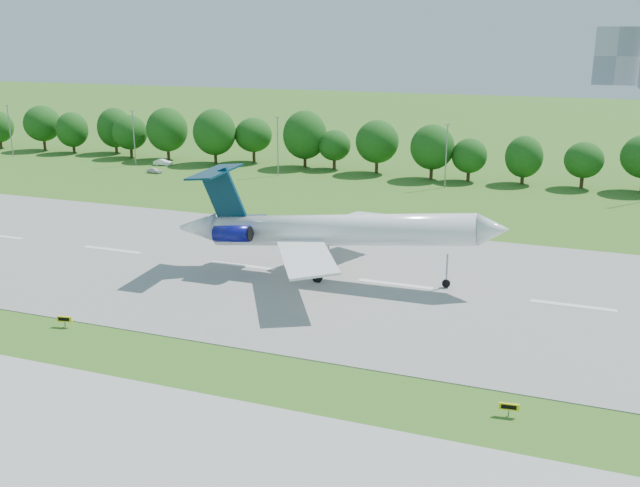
{
  "coord_description": "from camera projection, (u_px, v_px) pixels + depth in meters",
  "views": [
    {
      "loc": [
        39.32,
        -52.73,
        28.71
      ],
      "look_at": [
        13.08,
        18.0,
        6.34
      ],
      "focal_mm": 40.0,
      "sensor_mm": 36.0,
      "label": 1
    }
  ],
  "objects": [
    {
      "name": "tree_line",
      "position": [
        384.0,
        144.0,
        149.61
      ],
      "size": [
        288.4,
        8.4,
        10.4
      ],
      "color": "#382314",
      "rests_on": "ground"
    },
    {
      "name": "ground",
      "position": [
        128.0,
        343.0,
        68.67
      ],
      "size": [
        600.0,
        600.0,
        0.0
      ],
      "primitive_type": "plane",
      "color": "#3A6B1C",
      "rests_on": "ground"
    },
    {
      "name": "taxi_sign_centre",
      "position": [
        65.0,
        319.0,
        72.12
      ],
      "size": [
        1.63,
        0.46,
        1.14
      ],
      "rotation": [
        0.0,
        0.0,
        0.17
      ],
      "color": "gray",
      "rests_on": "ground"
    },
    {
      "name": "airliner",
      "position": [
        324.0,
        229.0,
        85.61
      ],
      "size": [
        41.08,
        29.75,
        12.92
      ],
      "rotation": [
        0.0,
        -0.08,
        0.07
      ],
      "color": "white",
      "rests_on": "ground"
    },
    {
      "name": "service_vehicle_b",
      "position": [
        154.0,
        170.0,
        151.43
      ],
      "size": [
        3.62,
        1.89,
        1.18
      ],
      "primitive_type": "imported",
      "rotation": [
        0.0,
        0.0,
        1.42
      ],
      "color": "silver",
      "rests_on": "ground"
    },
    {
      "name": "runway",
      "position": [
        243.0,
        266.0,
        91.13
      ],
      "size": [
        400.0,
        45.0,
        0.08
      ],
      "primitive_type": "cube",
      "color": "gray",
      "rests_on": "ground"
    },
    {
      "name": "light_poles",
      "position": [
        358.0,
        150.0,
        141.41
      ],
      "size": [
        175.9,
        0.25,
        12.19
      ],
      "color": "gray",
      "rests_on": "ground"
    },
    {
      "name": "taxi_sign_right",
      "position": [
        509.0,
        407.0,
        55.29
      ],
      "size": [
        1.58,
        0.36,
        1.1
      ],
      "rotation": [
        0.0,
        0.0,
        0.11
      ],
      "color": "gray",
      "rests_on": "ground"
    },
    {
      "name": "service_vehicle_a",
      "position": [
        163.0,
        162.0,
        160.19
      ],
      "size": [
        4.31,
        2.09,
        1.36
      ],
      "primitive_type": "imported",
      "rotation": [
        0.0,
        0.0,
        1.73
      ],
      "color": "white",
      "rests_on": "ground"
    }
  ]
}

